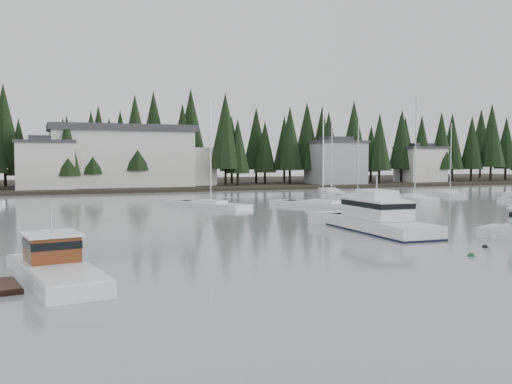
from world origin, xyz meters
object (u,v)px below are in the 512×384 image
Objects in this scene: sailboat_8 at (415,199)px; runabout_1 at (369,207)px; sailboat_3 at (450,195)px; lobster_boat_brown at (56,272)px; house_east_a at (336,161)px; sailboat_1 at (323,206)px; cabin_cruiser_center at (379,222)px; harbor_inn at (133,157)px; sailboat_9 at (211,206)px; sailboat_6 at (358,199)px; house_west at (45,164)px; house_east_b at (420,163)px; sailboat_2 at (331,193)px.

sailboat_8 is 15.02m from runabout_1.
sailboat_3 is 2.07× the size of runabout_1.
lobster_boat_brown is 0.59× the size of sailboat_8.
house_east_a is 48.99m from sailboat_1.
cabin_cruiser_center is at bearing -117.05° from house_east_a.
cabin_cruiser_center is 34.83m from sailboat_8.
harbor_inn is at bearing 77.90° from sailboat_3.
harbor_inn is 5.37× the size of runabout_1.
sailboat_1 reaches higher than runabout_1.
lobster_boat_brown is 0.68× the size of sailboat_9.
runabout_1 is (10.63, 17.71, -0.59)m from cabin_cruiser_center.
sailboat_6 is (16.41, 29.37, -0.65)m from cabin_cruiser_center.
lobster_boat_brown is (-1.45, -73.07, -4.20)m from house_west.
sailboat_8 is (16.52, 4.98, 0.03)m from sailboat_1.
house_west reaches higher than cabin_cruiser_center.
sailboat_3 reaches higher than runabout_1.
house_east_a reaches higher than house_west.
house_east_a is at bearing -69.41° from sailboat_9.
sailboat_3 reaches higher than house_east_a.
sailboat_1 is (6.61, 21.05, -0.67)m from cabin_cruiser_center.
harbor_inn reaches higher than cabin_cruiser_center.
sailboat_2 is at bearing -147.80° from house_east_b.
sailboat_2 is (-33.69, -21.22, -4.35)m from house_east_b.
sailboat_6 is 1.07× the size of sailboat_9.
house_west is 41.80m from sailboat_9.
sailboat_1 is at bearing -73.55° from harbor_inn.
sailboat_8 is at bearing -99.87° from sailboat_1.
house_west is 67.47m from cabin_cruiser_center.
house_east_b is (22.00, 2.00, -0.50)m from house_east_a.
house_east_a is at bearing 32.39° from sailboat_3.
house_east_a is 1.93× the size of runabout_1.
cabin_cruiser_center is at bearing -77.12° from lobster_boat_brown.
house_west is 0.81× the size of sailboat_2.
sailboat_6 is at bearing -26.90° from cabin_cruiser_center.
house_west is at bearing 85.61° from sailboat_2.
harbor_inn is 3.52× the size of lobster_boat_brown.
sailboat_8 is at bearing -128.63° from house_east_b.
sailboat_9 reaches higher than sailboat_3.
cabin_cruiser_center is at bearing 176.10° from sailboat_2.
sailboat_1 is (-47.39, -43.61, -4.35)m from house_east_b.
sailboat_8 is (45.13, -37.63, -4.57)m from house_west.
sailboat_9 is at bearing 56.47° from runabout_1.
lobster_boat_brown is (-77.45, -74.07, -3.95)m from house_east_b.
sailboat_2 is at bearing -48.60° from lobster_boat_brown.
sailboat_6 reaches higher than sailboat_3.
lobster_boat_brown is 58.53m from sailboat_8.
harbor_inn reaches higher than runabout_1.
runabout_1 is (-21.37, -44.96, -4.77)m from house_east_a.
sailboat_9 reaches higher than cabin_cruiser_center.
runabout_1 is at bearing -70.36° from harbor_inn.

